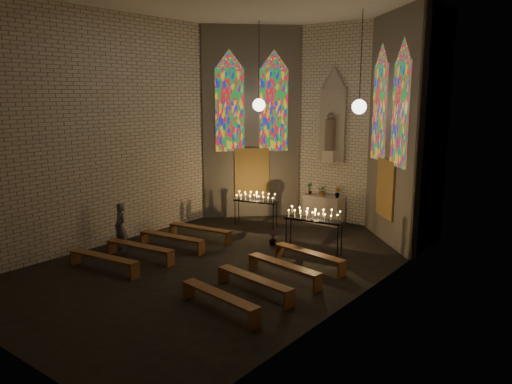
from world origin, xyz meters
TOP-DOWN VIEW (x-y plane):
  - floor at (0.00, 0.00)m, footprint 12.00×12.00m
  - room at (-0.00, 3.37)m, footprint 8.22×12.43m
  - altar at (0.00, 5.45)m, footprint 1.40×0.60m
  - flower_vase_left at (-0.55, 5.38)m, footprint 0.24×0.17m
  - flower_vase_center at (-0.02, 5.39)m, footprint 0.42×0.38m
  - flower_vase_right at (0.55, 5.44)m, footprint 0.26×0.23m
  - aisle_flower_pot at (0.12, 2.17)m, footprint 0.25×0.25m
  - votive_stand_left at (-1.66, 3.60)m, footprint 1.61×0.72m
  - votive_stand_right at (1.49, 2.30)m, footprint 1.76×0.65m
  - pew_left_0 at (-2.03, 1.19)m, footprint 2.25×0.61m
  - pew_right_0 at (2.03, 1.19)m, footprint 2.25×0.61m
  - pew_left_1 at (-2.03, -0.01)m, footprint 2.25×0.61m
  - pew_right_1 at (2.03, -0.01)m, footprint 2.25×0.61m
  - pew_left_2 at (-2.03, -1.21)m, footprint 2.25×0.61m
  - pew_right_2 at (2.03, -1.21)m, footprint 2.25×0.61m
  - pew_left_3 at (-2.03, -2.41)m, footprint 2.25×0.61m
  - pew_right_3 at (2.03, -2.41)m, footprint 2.25×0.61m
  - visitor at (-3.12, -1.02)m, footprint 0.59×0.45m

SIDE VIEW (x-z plane):
  - floor at x=0.00m, z-range 0.00..0.00m
  - aisle_flower_pot at x=0.12m, z-range 0.00..0.42m
  - pew_left_0 at x=-2.03m, z-range 0.13..0.56m
  - pew_right_0 at x=2.03m, z-range 0.13..0.56m
  - pew_left_1 at x=-2.03m, z-range 0.13..0.56m
  - pew_right_1 at x=2.03m, z-range 0.13..0.56m
  - pew_left_2 at x=-2.03m, z-range 0.13..0.56m
  - pew_right_2 at x=2.03m, z-range 0.13..0.56m
  - pew_left_3 at x=-2.03m, z-range 0.13..0.56m
  - pew_right_3 at x=2.03m, z-range 0.13..0.56m
  - altar at x=0.00m, z-range 0.00..1.00m
  - visitor at x=-3.12m, z-range 0.00..1.44m
  - votive_stand_left at x=-1.66m, z-range 0.41..1.56m
  - votive_stand_right at x=1.49m, z-range 0.45..1.72m
  - flower_vase_right at x=0.55m, z-range 1.00..1.39m
  - flower_vase_center at x=-0.02m, z-range 1.00..1.40m
  - flower_vase_left at x=-0.55m, z-range 1.00..1.43m
  - room at x=0.00m, z-range 0.21..7.22m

